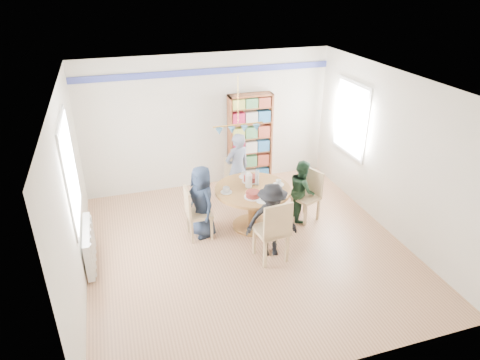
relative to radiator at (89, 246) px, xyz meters
name	(u,v)px	position (x,y,z in m)	size (l,w,h in m)	color
ground	(247,248)	(2.42, -0.30, -0.35)	(5.00, 5.00, 0.00)	tan
room_shell	(216,137)	(2.16, 0.57, 1.30)	(5.00, 5.00, 5.00)	white
radiator	(89,246)	(0.00, 0.00, 0.00)	(0.12, 1.00, 0.60)	silver
dining_table	(253,198)	(2.71, 0.30, 0.21)	(1.30, 1.30, 0.75)	olive
chair_left	(194,211)	(1.68, 0.28, 0.16)	(0.41, 0.41, 0.92)	tan
chair_right	(309,193)	(3.77, 0.28, 0.16)	(0.53, 0.53, 0.93)	tan
chair_far	(235,177)	(2.71, 1.37, 0.12)	(0.42, 0.42, 0.85)	tan
chair_near	(274,229)	(2.69, -0.73, 0.23)	(0.51, 0.51, 1.06)	tan
person_left	(202,202)	(1.83, 0.32, 0.28)	(0.62, 0.40, 1.26)	#161F31
person_right	(302,190)	(3.64, 0.33, 0.21)	(0.55, 0.43, 1.13)	#19331F
person_far	(237,169)	(2.72, 1.23, 0.36)	(0.52, 0.34, 1.41)	gray
person_near	(272,221)	(2.72, -0.56, 0.27)	(0.80, 0.46, 1.23)	black
bookshelf	(250,140)	(3.24, 2.04, 0.58)	(0.90, 0.27, 1.89)	brown
tableware	(251,185)	(2.68, 0.33, 0.46)	(1.13, 1.13, 0.30)	white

